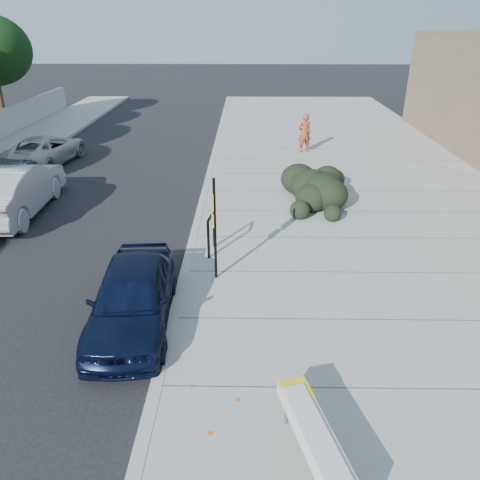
{
  "coord_description": "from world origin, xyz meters",
  "views": [
    {
      "loc": [
        1.53,
        -8.1,
        5.84
      ],
      "look_at": [
        1.37,
        2.02,
        1.0
      ],
      "focal_mm": 35.0,
      "sensor_mm": 36.0,
      "label": 1
    }
  ],
  "objects_px": {
    "bike_rack": "(211,230)",
    "sign_post": "(214,223)",
    "sedan_navy": "(132,296)",
    "suv_silver": "(45,150)",
    "bench": "(316,440)",
    "pedestrian": "(304,133)",
    "wagon_silver": "(13,190)"
  },
  "relations": [
    {
      "from": "bike_rack",
      "to": "pedestrian",
      "type": "relative_size",
      "value": 0.61
    },
    {
      "from": "sign_post",
      "to": "wagon_silver",
      "type": "bearing_deg",
      "value": 136.01
    },
    {
      "from": "bench",
      "to": "pedestrian",
      "type": "xyz_separation_m",
      "value": [
        1.66,
        16.93,
        0.36
      ]
    },
    {
      "from": "bike_rack",
      "to": "bench",
      "type": "bearing_deg",
      "value": -65.24
    },
    {
      "from": "sign_post",
      "to": "pedestrian",
      "type": "height_order",
      "value": "sign_post"
    },
    {
      "from": "sign_post",
      "to": "pedestrian",
      "type": "relative_size",
      "value": 1.43
    },
    {
      "from": "bike_rack",
      "to": "wagon_silver",
      "type": "relative_size",
      "value": 0.21
    },
    {
      "from": "bench",
      "to": "wagon_silver",
      "type": "distance_m",
      "value": 12.8
    },
    {
      "from": "sedan_navy",
      "to": "sign_post",
      "type": "bearing_deg",
      "value": 43.58
    },
    {
      "from": "bench",
      "to": "wagon_silver",
      "type": "xyz_separation_m",
      "value": [
        -8.5,
        9.57,
        0.16
      ]
    },
    {
      "from": "bench",
      "to": "sign_post",
      "type": "bearing_deg",
      "value": 93.32
    },
    {
      "from": "bench",
      "to": "pedestrian",
      "type": "relative_size",
      "value": 1.27
    },
    {
      "from": "suv_silver",
      "to": "sign_post",
      "type": "bearing_deg",
      "value": 135.8
    },
    {
      "from": "sign_post",
      "to": "wagon_silver",
      "type": "distance_m",
      "value": 8.08
    },
    {
      "from": "wagon_silver",
      "to": "bench",
      "type": "bearing_deg",
      "value": 128.93
    },
    {
      "from": "sign_post",
      "to": "wagon_silver",
      "type": "xyz_separation_m",
      "value": [
        -6.78,
        4.32,
        -0.75
      ]
    },
    {
      "from": "suv_silver",
      "to": "pedestrian",
      "type": "height_order",
      "value": "pedestrian"
    },
    {
      "from": "bike_rack",
      "to": "suv_silver",
      "type": "relative_size",
      "value": 0.24
    },
    {
      "from": "bike_rack",
      "to": "sign_post",
      "type": "bearing_deg",
      "value": -73.5
    },
    {
      "from": "wagon_silver",
      "to": "sedan_navy",
      "type": "bearing_deg",
      "value": 128.08
    },
    {
      "from": "bench",
      "to": "wagon_silver",
      "type": "bearing_deg",
      "value": 116.84
    },
    {
      "from": "bench",
      "to": "suv_silver",
      "type": "bearing_deg",
      "value": 107.7
    },
    {
      "from": "bench",
      "to": "pedestrian",
      "type": "height_order",
      "value": "pedestrian"
    },
    {
      "from": "sedan_navy",
      "to": "suv_silver",
      "type": "xyz_separation_m",
      "value": [
        -6.45,
        11.79,
        -0.05
      ]
    },
    {
      "from": "sedan_navy",
      "to": "pedestrian",
      "type": "relative_size",
      "value": 2.26
    },
    {
      "from": "bike_rack",
      "to": "sedan_navy",
      "type": "relative_size",
      "value": 0.27
    },
    {
      "from": "sign_post",
      "to": "pedestrian",
      "type": "distance_m",
      "value": 12.18
    },
    {
      "from": "bike_rack",
      "to": "sedan_navy",
      "type": "height_order",
      "value": "sedan_navy"
    },
    {
      "from": "bench",
      "to": "wagon_silver",
      "type": "height_order",
      "value": "wagon_silver"
    },
    {
      "from": "sign_post",
      "to": "sedan_navy",
      "type": "height_order",
      "value": "sign_post"
    },
    {
      "from": "sedan_navy",
      "to": "suv_silver",
      "type": "bearing_deg",
      "value": 115.09
    },
    {
      "from": "sedan_navy",
      "to": "pedestrian",
      "type": "distance_m",
      "value": 14.29
    }
  ]
}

